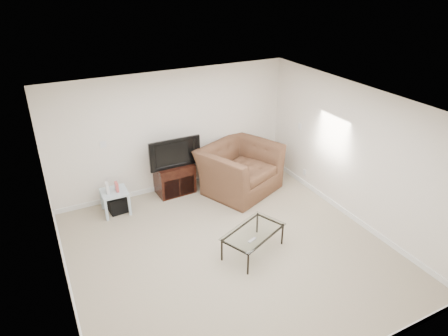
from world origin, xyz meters
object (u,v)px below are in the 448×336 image
television (173,152)px  side_table (115,202)px  subwoofer (117,204)px  recliner (240,162)px  coffee_table (253,242)px  tv_stand (174,178)px

television → side_table: 1.48m
subwoofer → recliner: size_ratio=0.22×
recliner → coffee_table: (-0.81, -1.93, -0.45)m
tv_stand → side_table: 1.31m
side_table → recliner: size_ratio=0.32×
subwoofer → recliner: 2.57m
television → recliner: recliner is taller
tv_stand → coffee_table: 2.50m
tv_stand → recliner: size_ratio=0.51×
side_table → coffee_table: side_table is taller
tv_stand → coffee_table: (0.44, -2.46, -0.11)m
side_table → subwoofer: 0.08m
tv_stand → coffee_table: tv_stand is taller
side_table → television: bearing=8.8°
subwoofer → coffee_table: bearing=-53.0°
television → subwoofer: size_ratio=3.05×
tv_stand → subwoofer: bearing=-173.0°
television → subwoofer: 1.49m
tv_stand → coffee_table: size_ratio=0.72×
coffee_table → television: bearing=100.3°
television → tv_stand: bearing=92.3°
tv_stand → recliner: recliner is taller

